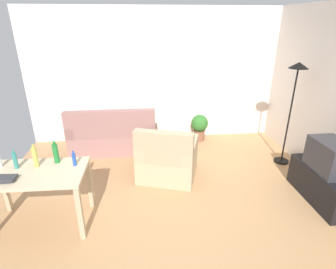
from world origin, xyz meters
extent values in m
cube|color=tan|center=(0.00, 0.00, -0.01)|extent=(5.20, 4.40, 0.02)
cube|color=silver|center=(0.00, 2.20, 1.35)|extent=(5.20, 0.10, 2.70)
cube|color=#996B66|center=(-0.89, 1.65, 0.20)|extent=(1.65, 0.84, 0.40)
cube|color=#8C625D|center=(-0.89, 1.31, 0.66)|extent=(1.65, 0.16, 0.52)
cube|color=#926661|center=(-0.14, 1.65, 0.51)|extent=(0.16, 0.84, 0.22)
cube|color=#926661|center=(-1.63, 1.65, 0.51)|extent=(0.16, 0.84, 0.22)
cube|color=black|center=(2.25, -0.40, 0.24)|extent=(0.44, 1.10, 0.48)
cube|color=#2D2D33|center=(2.25, -0.40, 0.70)|extent=(0.40, 0.60, 0.44)
cylinder|color=black|center=(2.25, 0.75, 0.01)|extent=(0.26, 0.26, 0.03)
cylinder|color=black|center=(2.25, 0.75, 0.87)|extent=(0.03, 0.03, 1.68)
cone|color=black|center=(2.25, 0.75, 1.76)|extent=(0.32, 0.32, 0.10)
cube|color=#C6B28E|center=(-1.62, -0.49, 0.74)|extent=(1.22, 0.73, 0.04)
cube|color=tan|center=(-1.07, -0.82, 0.36)|extent=(0.06, 0.06, 0.72)
cube|color=tan|center=(-2.17, -0.17, 0.36)|extent=(0.06, 0.06, 0.72)
cube|color=tan|center=(-1.05, -0.20, 0.36)|extent=(0.06, 0.06, 0.72)
cylinder|color=brown|center=(0.93, 1.90, 0.11)|extent=(0.24, 0.24, 0.22)
sphere|color=#2D6B28|center=(0.93, 1.90, 0.39)|extent=(0.36, 0.36, 0.36)
cube|color=tan|center=(0.10, 0.52, 0.20)|extent=(1.12, 1.08, 0.40)
cube|color=tan|center=(0.00, 0.20, 0.66)|extent=(0.91, 0.43, 0.52)
cube|color=tan|center=(0.45, 0.40, 0.51)|extent=(0.41, 0.85, 0.22)
cube|color=tan|center=(-0.25, 0.63, 0.51)|extent=(0.41, 0.85, 0.22)
cylinder|color=teal|center=(-1.85, -0.38, 0.86)|extent=(0.05, 0.05, 0.20)
cylinder|color=teal|center=(-1.85, -0.38, 0.98)|extent=(0.02, 0.02, 0.04)
cylinder|color=#BCB24C|center=(-1.62, -0.35, 0.89)|extent=(0.06, 0.06, 0.25)
cylinder|color=#BCB24C|center=(-1.62, -0.35, 1.03)|extent=(0.03, 0.03, 0.04)
cylinder|color=#1E722D|center=(-1.40, -0.28, 0.89)|extent=(0.07, 0.07, 0.25)
cylinder|color=#1E722D|center=(-1.40, -0.28, 1.03)|extent=(0.03, 0.03, 0.04)
cylinder|color=#2347A3|center=(-1.16, -0.38, 0.84)|extent=(0.04, 0.04, 0.16)
cylinder|color=#2347A3|center=(-1.16, -0.38, 0.94)|extent=(0.02, 0.02, 0.04)
cube|color=#333338|center=(-1.86, -0.67, 0.77)|extent=(0.20, 0.13, 0.03)
cube|color=#333338|center=(-1.86, -0.67, 0.80)|extent=(0.25, 0.16, 0.03)
camera|label=1|loc=(-0.32, -3.42, 2.42)|focal=28.76mm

